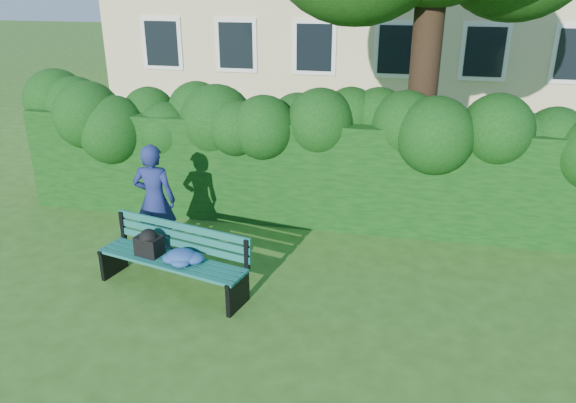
# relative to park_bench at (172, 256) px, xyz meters

# --- Properties ---
(ground) EXTENTS (80.00, 80.00, 0.00)m
(ground) POSITION_rel_park_bench_xyz_m (1.36, 0.55, -0.50)
(ground) COLOR #33571B
(ground) RESTS_ON ground
(hedge) EXTENTS (10.00, 1.00, 1.80)m
(hedge) POSITION_rel_park_bench_xyz_m (1.36, 2.75, 0.40)
(hedge) COLOR black
(hedge) RESTS_ON ground
(park_bench) EXTENTS (2.24, 1.07, 0.89)m
(park_bench) POSITION_rel_park_bench_xyz_m (0.00, 0.00, 0.00)
(park_bench) COLOR #105153
(park_bench) RESTS_ON ground
(man_reading) EXTENTS (0.67, 0.46, 1.74)m
(man_reading) POSITION_rel_park_bench_xyz_m (-0.66, 0.98, 0.37)
(man_reading) COLOR navy
(man_reading) RESTS_ON ground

